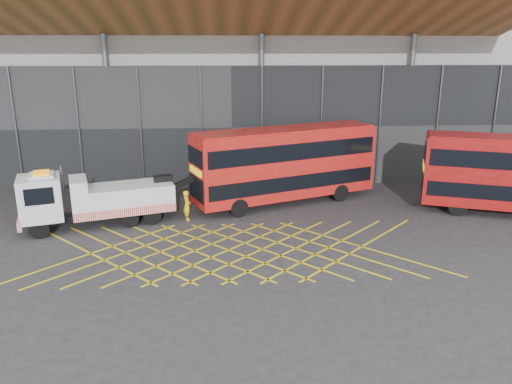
{
  "coord_description": "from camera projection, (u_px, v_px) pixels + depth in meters",
  "views": [
    {
      "loc": [
        1.53,
        -21.86,
        9.35
      ],
      "look_at": [
        3.0,
        1.5,
        2.4
      ],
      "focal_mm": 35.0,
      "sensor_mm": 36.0,
      "label": 1
    }
  ],
  "objects": [
    {
      "name": "ground_plane",
      "position": [
        195.0,
        251.0,
        23.48
      ],
      "size": [
        120.0,
        120.0,
        0.0
      ],
      "primitive_type": "plane",
      "color": "#28282A"
    },
    {
      "name": "road_markings",
      "position": [
        228.0,
        250.0,
        23.58
      ],
      "size": [
        19.96,
        7.16,
        0.01
      ],
      "color": "gold",
      "rests_on": "ground_plane"
    },
    {
      "name": "construction_building",
      "position": [
        228.0,
        49.0,
        38.64
      ],
      "size": [
        55.0,
        23.97,
        18.0
      ],
      "color": "gray",
      "rests_on": "ground_plane"
    },
    {
      "name": "recovery_truck",
      "position": [
        93.0,
        199.0,
        26.36
      ],
      "size": [
        9.2,
        4.43,
        3.23
      ],
      "rotation": [
        0.0,
        0.0,
        0.3
      ],
      "color": "black",
      "rests_on": "ground_plane"
    },
    {
      "name": "bus_towed",
      "position": [
        285.0,
        162.0,
        29.89
      ],
      "size": [
        11.41,
        6.64,
        4.59
      ],
      "rotation": [
        0.0,
        0.0,
        0.38
      ],
      "color": "#AD140F",
      "rests_on": "ground_plane"
    },
    {
      "name": "worker",
      "position": [
        187.0,
        205.0,
        27.41
      ],
      "size": [
        0.52,
        0.68,
        1.68
      ],
      "primitive_type": "imported",
      "rotation": [
        0.0,
        0.0,
        1.78
      ],
      "color": "yellow",
      "rests_on": "ground_plane"
    }
  ]
}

